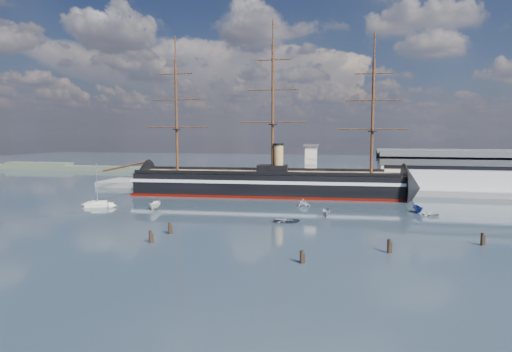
# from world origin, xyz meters

# --- Properties ---
(ground) EXTENTS (600.00, 600.00, 0.00)m
(ground) POSITION_xyz_m (0.00, 40.00, 0.00)
(ground) COLOR #1D2B37
(ground) RESTS_ON ground
(quay) EXTENTS (180.00, 18.00, 2.00)m
(quay) POSITION_xyz_m (10.00, 76.00, 0.00)
(quay) COLOR slate
(quay) RESTS_ON ground
(warehouse) EXTENTS (63.00, 21.00, 11.60)m
(warehouse) POSITION_xyz_m (58.00, 80.00, 7.98)
(warehouse) COLOR #B7BABC
(warehouse) RESTS_ON ground
(quay_tower) EXTENTS (5.00, 5.00, 15.00)m
(quay_tower) POSITION_xyz_m (3.00, 73.00, 9.75)
(quay_tower) COLOR silver
(quay_tower) RESTS_ON ground
(shoreline) EXTENTS (120.00, 10.00, 4.00)m
(shoreline) POSITION_xyz_m (-139.23, 135.00, 1.45)
(shoreline) COLOR #3F4C38
(shoreline) RESTS_ON ground
(warship) EXTENTS (113.37, 21.92, 53.94)m
(warship) POSITION_xyz_m (-12.42, 60.00, 4.04)
(warship) COLOR black
(warship) RESTS_ON ground
(sailboat) EXTENTS (7.99, 4.97, 12.33)m
(sailboat) POSITION_xyz_m (-52.86, 27.17, 0.78)
(sailboat) COLOR beige
(sailboat) RESTS_ON ground
(motorboat_a) EXTENTS (7.26, 3.39, 2.80)m
(motorboat_a) POSITION_xyz_m (-35.20, 25.96, 0.00)
(motorboat_a) COLOR white
(motorboat_a) RESTS_ON ground
(motorboat_b) EXTENTS (1.68, 3.85, 1.77)m
(motorboat_b) POSITION_xyz_m (2.44, 17.16, 0.00)
(motorboat_b) COLOR slate
(motorboat_b) RESTS_ON ground
(motorboat_c) EXTENTS (6.39, 2.68, 2.51)m
(motorboat_c) POSITION_xyz_m (10.95, 25.46, 0.00)
(motorboat_c) COLOR gray
(motorboat_c) RESTS_ON ground
(motorboat_d) EXTENTS (7.16, 6.32, 2.47)m
(motorboat_d) POSITION_xyz_m (3.87, 39.86, 0.00)
(motorboat_d) COLOR white
(motorboat_d) RESTS_ON ground
(motorboat_e) EXTENTS (1.56, 2.82, 1.24)m
(motorboat_e) POSITION_xyz_m (36.82, 32.99, 0.00)
(motorboat_e) COLOR silver
(motorboat_e) RESTS_ON ground
(motorboat_f) EXTENTS (5.97, 2.96, 2.29)m
(motorboat_f) POSITION_xyz_m (34.38, 36.90, 0.00)
(motorboat_f) COLOR navy
(motorboat_f) RESTS_ON ground
(piling_near_left) EXTENTS (0.64, 0.64, 3.11)m
(piling_near_left) POSITION_xyz_m (-20.52, -6.66, 0.00)
(piling_near_left) COLOR black
(piling_near_left) RESTS_ON ground
(piling_near_mid) EXTENTS (0.64, 0.64, 2.85)m
(piling_near_mid) POSITION_xyz_m (9.12, -13.44, 0.00)
(piling_near_mid) COLOR black
(piling_near_mid) RESTS_ON ground
(piling_near_right) EXTENTS (0.64, 0.64, 3.17)m
(piling_near_right) POSITION_xyz_m (23.40, -4.27, 0.00)
(piling_near_right) COLOR black
(piling_near_right) RESTS_ON ground
(piling_far_right) EXTENTS (0.64, 0.64, 3.09)m
(piling_far_right) POSITION_xyz_m (40.91, 4.74, 0.00)
(piling_far_right) COLOR black
(piling_far_right) RESTS_ON ground
(piling_extra) EXTENTS (0.64, 0.64, 3.21)m
(piling_extra) POSITION_xyz_m (-19.90, 0.82, 0.00)
(piling_extra) COLOR black
(piling_extra) RESTS_ON ground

